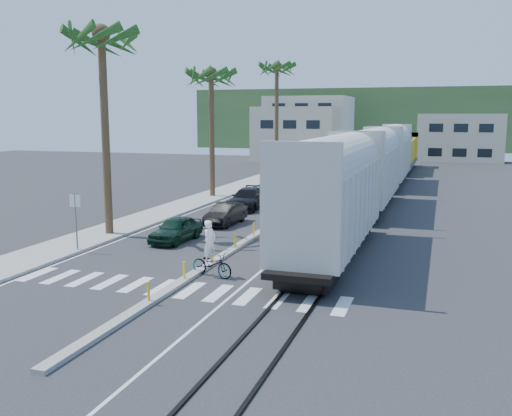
{
  "coord_description": "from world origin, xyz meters",
  "views": [
    {
      "loc": [
        9.89,
        -21.59,
        6.77
      ],
      "look_at": [
        0.73,
        6.21,
        2.0
      ],
      "focal_mm": 40.0,
      "sensor_mm": 36.0,
      "label": 1
    }
  ],
  "objects_px": {
    "street_sign": "(76,213)",
    "car_lead": "(176,229)",
    "car_second": "(226,214)",
    "cyclist": "(212,259)"
  },
  "relations": [
    {
      "from": "street_sign",
      "to": "cyclist",
      "type": "bearing_deg",
      "value": -13.35
    },
    {
      "from": "car_second",
      "to": "cyclist",
      "type": "xyz_separation_m",
      "value": [
        3.67,
        -11.07,
        0.1
      ]
    },
    {
      "from": "street_sign",
      "to": "car_lead",
      "type": "height_order",
      "value": "street_sign"
    },
    {
      "from": "car_lead",
      "to": "cyclist",
      "type": "height_order",
      "value": "cyclist"
    },
    {
      "from": "car_lead",
      "to": "car_second",
      "type": "xyz_separation_m",
      "value": [
        0.8,
        5.36,
        -0.01
      ]
    },
    {
      "from": "car_second",
      "to": "cyclist",
      "type": "bearing_deg",
      "value": -69.02
    },
    {
      "from": "street_sign",
      "to": "car_second",
      "type": "xyz_separation_m",
      "value": [
        4.39,
        9.16,
        -1.31
      ]
    },
    {
      "from": "car_second",
      "to": "street_sign",
      "type": "bearing_deg",
      "value": -112.95
    },
    {
      "from": "street_sign",
      "to": "car_lead",
      "type": "xyz_separation_m",
      "value": [
        3.59,
        3.8,
        -1.3
      ]
    },
    {
      "from": "cyclist",
      "to": "car_lead",
      "type": "bearing_deg",
      "value": 53.67
    }
  ]
}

